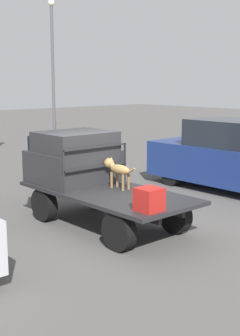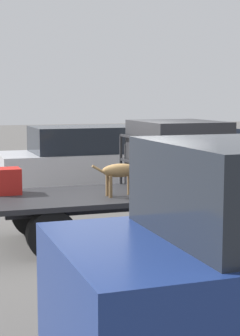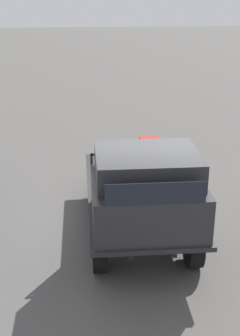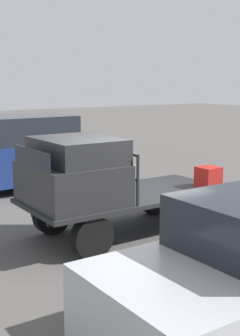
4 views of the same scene
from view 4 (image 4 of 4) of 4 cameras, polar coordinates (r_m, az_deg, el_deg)
ground_plane at (r=9.60m, az=0.87°, el=-7.87°), size 80.00×80.00×0.00m
flatbed_truck at (r=9.42m, az=0.88°, el=-4.42°), size 4.17×1.90×0.82m
truck_cab at (r=8.63m, az=-5.68°, el=-0.53°), size 1.59×1.78×1.20m
truck_headboard at (r=9.04m, az=-1.07°, el=0.32°), size 0.04×1.78×0.93m
dog at (r=9.52m, az=-0.56°, el=-0.27°), size 1.01×0.23×0.67m
cargo_crate at (r=10.08m, az=10.72°, el=-1.08°), size 0.43×0.43×0.43m
parked_pickup_far at (r=13.51m, az=-12.20°, el=1.70°), size 4.87×1.93×2.07m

